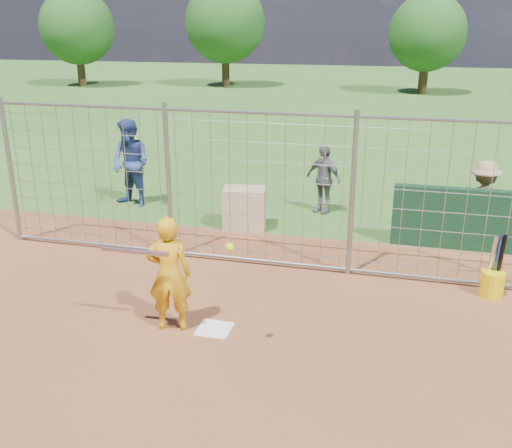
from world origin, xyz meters
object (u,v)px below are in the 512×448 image
(bystander_a, at_px, (131,163))
(equipment_bin, at_px, (244,208))
(batter, at_px, (169,274))
(bucket_with_bats, at_px, (493,280))
(bystander_c, at_px, (482,203))
(bystander_b, at_px, (323,179))

(bystander_a, relative_size, equipment_bin, 2.35)
(equipment_bin, bearing_deg, bystander_a, 153.75)
(batter, xyz_separation_m, bucket_with_bats, (4.16, 2.06, -0.53))
(bystander_c, bearing_deg, bystander_b, -28.60)
(batter, height_order, equipment_bin, batter)
(bystander_b, distance_m, bucket_with_bats, 4.47)
(bystander_b, relative_size, bystander_c, 0.95)
(bystander_c, bearing_deg, bystander_a, -12.89)
(batter, xyz_separation_m, bystander_b, (1.19, 5.37, -0.05))
(equipment_bin, bearing_deg, bystander_b, 36.19)
(bystander_a, xyz_separation_m, equipment_bin, (2.75, -0.80, -0.54))
(batter, relative_size, bystander_a, 0.82)
(batter, relative_size, bystander_b, 1.07)
(batter, xyz_separation_m, equipment_bin, (-0.13, 3.99, -0.37))
(bystander_b, bearing_deg, bucket_with_bats, -18.31)
(bystander_b, relative_size, equipment_bin, 1.81)
(equipment_bin, relative_size, bucket_with_bats, 0.82)
(batter, distance_m, bystander_c, 6.00)
(bystander_b, height_order, bystander_c, bystander_c)
(bystander_c, xyz_separation_m, bucket_with_bats, (-0.03, -2.23, -0.51))
(equipment_bin, bearing_deg, batter, -98.20)
(batter, height_order, bystander_b, batter)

